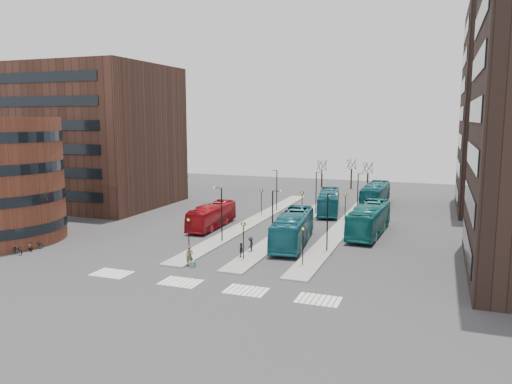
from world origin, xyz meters
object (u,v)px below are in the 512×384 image
(teal_bus_a, at_px, (293,229))
(commuter_c, at_px, (251,245))
(bicycle_near, at_px, (17,250))
(teal_bus_c, at_px, (369,219))
(red_bus, at_px, (212,216))
(commuter_b, at_px, (241,250))
(teal_bus_b, at_px, (329,202))
(traveller, at_px, (190,256))
(bicycle_far, at_px, (34,245))
(commuter_a, at_px, (195,229))
(teal_bus_d, at_px, (375,194))
(bicycle_mid, at_px, (28,246))
(suitcase, at_px, (193,264))

(teal_bus_a, distance_m, commuter_c, 5.73)
(bicycle_near, bearing_deg, teal_bus_c, -43.44)
(red_bus, relative_size, teal_bus_a, 0.84)
(commuter_b, bearing_deg, teal_bus_b, -26.88)
(traveller, height_order, bicycle_far, traveller)
(bicycle_near, bearing_deg, traveller, -68.98)
(commuter_a, height_order, bicycle_near, commuter_a)
(commuter_a, bearing_deg, teal_bus_a, -173.23)
(teal_bus_c, height_order, teal_bus_d, teal_bus_c)
(bicycle_far, bearing_deg, bicycle_near, 155.44)
(red_bus, bearing_deg, teal_bus_a, -23.58)
(teal_bus_c, xyz_separation_m, bicycle_mid, (-32.64, -20.18, -1.34))
(red_bus, height_order, teal_bus_a, teal_bus_a)
(teal_bus_a, xyz_separation_m, bicycle_near, (-25.41, -13.73, -1.30))
(teal_bus_c, height_order, commuter_c, teal_bus_c)
(commuter_b, bearing_deg, teal_bus_d, -34.16)
(teal_bus_c, bearing_deg, suitcase, -122.32)
(teal_bus_a, height_order, traveller, teal_bus_a)
(traveller, relative_size, bicycle_mid, 1.16)
(commuter_c, relative_size, bicycle_near, 0.89)
(bicycle_mid, bearing_deg, traveller, -74.35)
(teal_bus_a, distance_m, bicycle_near, 28.92)
(teal_bus_d, xyz_separation_m, traveller, (-12.35, -39.60, -0.86))
(commuter_c, bearing_deg, commuter_b, -6.93)
(red_bus, height_order, teal_bus_c, teal_bus_c)
(teal_bus_d, relative_size, bicycle_mid, 7.99)
(bicycle_mid, bearing_deg, commuter_c, -58.99)
(teal_bus_d, xyz_separation_m, bicycle_near, (-30.86, -42.21, -1.32))
(suitcase, relative_size, bicycle_mid, 0.34)
(red_bus, height_order, commuter_b, red_bus)
(commuter_b, xyz_separation_m, commuter_c, (0.12, 2.35, 0.04))
(commuter_c, bearing_deg, teal_bus_b, 169.03)
(suitcase, xyz_separation_m, commuter_a, (-5.58, 11.35, 0.57))
(commuter_a, relative_size, bicycle_far, 0.94)
(teal_bus_b, height_order, bicycle_far, teal_bus_b)
(teal_bus_d, bearing_deg, red_bus, -125.12)
(commuter_c, bearing_deg, red_bus, -140.79)
(commuter_a, bearing_deg, teal_bus_b, -114.40)
(teal_bus_d, bearing_deg, commuter_b, -102.37)
(red_bus, bearing_deg, commuter_a, -90.46)
(commuter_a, height_order, bicycle_far, commuter_a)
(teal_bus_a, height_order, commuter_b, teal_bus_a)
(commuter_c, bearing_deg, teal_bus_a, 141.61)
(teal_bus_c, relative_size, teal_bus_d, 1.01)
(teal_bus_c, bearing_deg, commuter_a, -154.53)
(suitcase, distance_m, bicycle_far, 18.99)
(teal_bus_a, height_order, teal_bus_b, teal_bus_a)
(teal_bus_d, distance_m, traveller, 41.49)
(suitcase, distance_m, teal_bus_b, 31.81)
(teal_bus_a, bearing_deg, commuter_b, -121.98)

